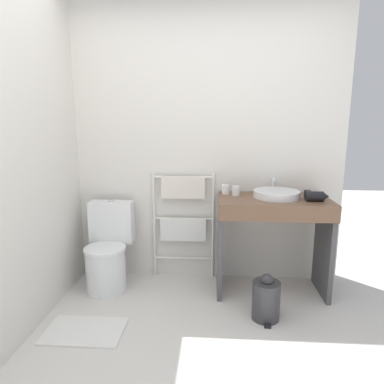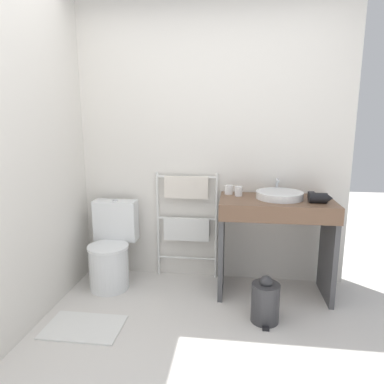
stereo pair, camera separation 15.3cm
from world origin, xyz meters
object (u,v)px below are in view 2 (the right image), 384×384
object	(u,v)px
cup_near_wall	(229,190)
towel_radiator	(186,213)
toilet	(111,251)
trash_bin	(265,302)
cup_near_edge	(239,191)
sink_basin	(279,195)
hair_dryer	(319,198)

from	to	relation	value
cup_near_wall	towel_radiator	bearing A→B (deg)	169.36
toilet	trash_bin	distance (m)	1.43
toilet	cup_near_edge	size ratio (longest dim) A/B	9.25
sink_basin	cup_near_wall	size ratio (longest dim) A/B	4.89
toilet	towel_radiator	distance (m)	0.77
toilet	hair_dryer	size ratio (longest dim) A/B	4.17
cup_near_edge	trash_bin	size ratio (longest dim) A/B	0.23
toilet	cup_near_edge	world-z (taller)	cup_near_edge
toilet	sink_basin	bearing A→B (deg)	1.79
cup_near_wall	sink_basin	bearing A→B (deg)	-16.08
hair_dryer	towel_radiator	bearing A→B (deg)	164.34
cup_near_wall	trash_bin	xyz separation A→B (m)	(0.30, -0.60, -0.73)
toilet	hair_dryer	distance (m)	1.86
sink_basin	cup_near_wall	world-z (taller)	cup_near_wall
toilet	cup_near_wall	xyz separation A→B (m)	(1.05, 0.17, 0.57)
towel_radiator	sink_basin	size ratio (longest dim) A/B	2.61
towel_radiator	cup_near_edge	distance (m)	0.56
cup_near_wall	trash_bin	world-z (taller)	cup_near_wall
towel_radiator	cup_near_wall	size ratio (longest dim) A/B	12.78
towel_radiator	trash_bin	xyz separation A→B (m)	(0.69, -0.68, -0.48)
sink_basin	cup_near_edge	xyz separation A→B (m)	(-0.34, 0.06, 0.01)
toilet	cup_near_edge	xyz separation A→B (m)	(1.14, 0.11, 0.57)
sink_basin	towel_radiator	bearing A→B (deg)	166.49
cup_near_wall	cup_near_edge	world-z (taller)	cup_near_edge
toilet	cup_near_wall	bearing A→B (deg)	9.14
cup_near_edge	hair_dryer	distance (m)	0.66
hair_dryer	trash_bin	size ratio (longest dim) A/B	0.51
sink_basin	hair_dryer	distance (m)	0.31
towel_radiator	cup_near_edge	bearing A→B (deg)	-15.95
towel_radiator	hair_dryer	distance (m)	1.18
toilet	sink_basin	distance (m)	1.58
toilet	sink_basin	size ratio (longest dim) A/B	1.98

